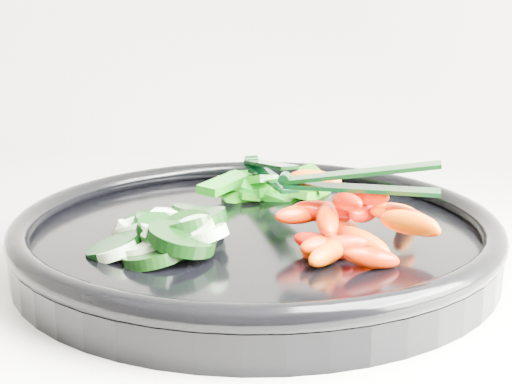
# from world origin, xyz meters

# --- Properties ---
(veggie_tray) EXTENTS (0.49, 0.49, 0.04)m
(veggie_tray) POSITION_xyz_m (0.44, 1.64, 0.95)
(veggie_tray) COLOR black
(veggie_tray) RESTS_ON counter
(cucumber_pile) EXTENTS (0.12, 0.13, 0.04)m
(cucumber_pile) POSITION_xyz_m (0.38, 1.60, 0.96)
(cucumber_pile) COLOR black
(cucumber_pile) RESTS_ON veggie_tray
(carrot_pile) EXTENTS (0.13, 0.15, 0.05)m
(carrot_pile) POSITION_xyz_m (0.51, 1.61, 0.97)
(carrot_pile) COLOR #F12900
(carrot_pile) RESTS_ON veggie_tray
(pepper_pile) EXTENTS (0.12, 0.11, 0.04)m
(pepper_pile) POSITION_xyz_m (0.42, 1.75, 0.96)
(pepper_pile) COLOR #09600D
(pepper_pile) RESTS_ON veggie_tray
(tong_carrot) EXTENTS (0.11, 0.02, 0.02)m
(tong_carrot) POSITION_xyz_m (0.51, 1.62, 1.00)
(tong_carrot) COLOR black
(tong_carrot) RESTS_ON carrot_pile
(tong_pepper) EXTENTS (0.07, 0.11, 0.02)m
(tong_pepper) POSITION_xyz_m (0.43, 1.74, 0.98)
(tong_pepper) COLOR black
(tong_pepper) RESTS_ON pepper_pile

